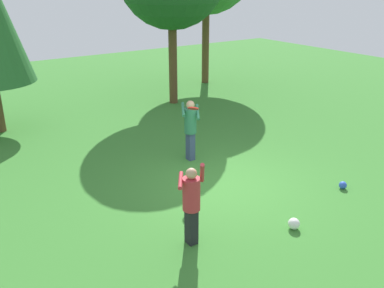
# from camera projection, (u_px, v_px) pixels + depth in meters

# --- Properties ---
(ground_plane) EXTENTS (40.00, 40.00, 0.00)m
(ground_plane) POSITION_uv_depth(u_px,v_px,m) (221.00, 184.00, 10.49)
(ground_plane) COLOR #387A2D
(person_thrower) EXTENTS (0.66, 0.66, 1.79)m
(person_thrower) POSITION_uv_depth(u_px,v_px,m) (191.00, 200.00, 7.82)
(person_thrower) COLOR black
(person_thrower) RESTS_ON ground_plane
(person_catcher) EXTENTS (0.72, 0.76, 1.75)m
(person_catcher) POSITION_uv_depth(u_px,v_px,m) (190.00, 125.00, 11.55)
(person_catcher) COLOR #38476B
(person_catcher) RESTS_ON ground_plane
(frisbee) EXTENTS (0.37, 0.37, 0.15)m
(frisbee) POSITION_uv_depth(u_px,v_px,m) (193.00, 108.00, 10.19)
(frisbee) COLOR red
(ball_white) EXTENTS (0.25, 0.25, 0.25)m
(ball_white) POSITION_uv_depth(u_px,v_px,m) (294.00, 224.00, 8.58)
(ball_white) COLOR white
(ball_white) RESTS_ON ground_plane
(ball_blue) EXTENTS (0.19, 0.19, 0.19)m
(ball_blue) POSITION_uv_depth(u_px,v_px,m) (343.00, 185.00, 10.24)
(ball_blue) COLOR blue
(ball_blue) RESTS_ON ground_plane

